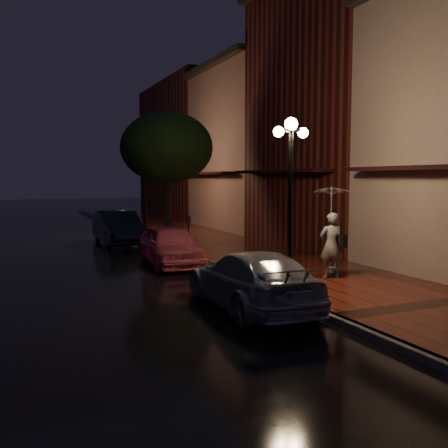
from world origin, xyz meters
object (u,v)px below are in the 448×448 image
street_tree (167,150)px  silver_car (251,280)px  woman_with_umbrella (332,217)px  streetlamp_near (290,193)px  streetlamp_far (145,186)px  parking_meter (189,231)px  pink_car (171,245)px  navy_car (118,227)px

street_tree → silver_car: (-1.68, -11.66, -3.59)m
woman_with_umbrella → silver_car: bearing=39.2°
streetlamp_near → woman_with_umbrella: 2.19m
street_tree → streetlamp_far: bearing=94.9°
street_tree → parking_meter: (-0.46, -4.07, -3.25)m
streetlamp_far → parking_meter: size_ratio=3.09×
pink_car → navy_car: (-0.46, 6.32, 0.06)m
streetlamp_far → silver_car: size_ratio=0.95×
parking_meter → silver_car: bearing=-100.4°
streetlamp_near → street_tree: (0.26, 10.99, 1.64)m
streetlamp_near → woman_with_umbrella: streetlamp_near is taller
street_tree → navy_car: size_ratio=1.26×
streetlamp_far → pink_car: size_ratio=1.05×
parking_meter → streetlamp_far: bearing=87.1°
silver_car → streetlamp_near: bearing=-152.7°
streetlamp_near → navy_car: bearing=98.9°
silver_car → street_tree: bearing=-96.1°
streetlamp_near → woman_with_umbrella: bearing=24.2°
streetlamp_far → street_tree: bearing=-85.1°
street_tree → pink_car: (-1.63, -5.52, -3.55)m
street_tree → pink_car: 6.76m
street_tree → pink_car: street_tree is taller
streetlamp_near → navy_car: size_ratio=0.94×
woman_with_umbrella → parking_meter: woman_with_umbrella is taller
streetlamp_far → silver_car: streetlamp_far is taller
woman_with_umbrella → parking_meter: bearing=-56.5°
streetlamp_near → streetlamp_far: same height
navy_car → streetlamp_near: bearing=-81.2°
streetlamp_near → woman_with_umbrella: size_ratio=1.65×
pink_car → silver_car: pink_car is taller
streetlamp_near → parking_meter: size_ratio=3.09×
pink_car → navy_car: size_ratio=0.89×
silver_car → streetlamp_far: bearing=-93.4°
navy_car → woman_with_umbrella: size_ratio=1.76×
navy_car → parking_meter: 5.15m
streetlamp_far → pink_car: streetlamp_far is taller
silver_car → woman_with_umbrella: (3.30, 1.51, 1.22)m
woman_with_umbrella → streetlamp_near: bearing=38.8°
navy_car → pink_car: bearing=-85.8°
navy_car → street_tree: bearing=-20.9°
pink_car → woman_with_umbrella: 5.78m
streetlamp_far → street_tree: size_ratio=0.74×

